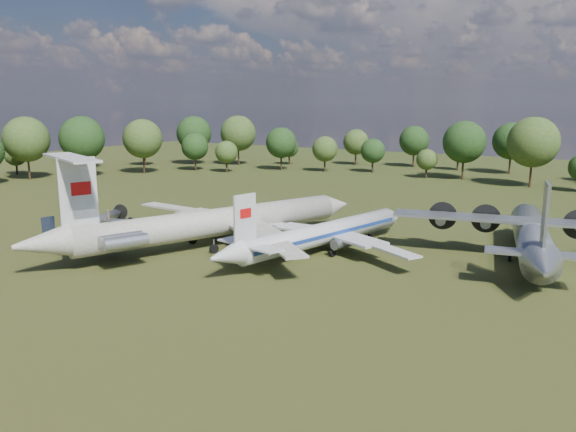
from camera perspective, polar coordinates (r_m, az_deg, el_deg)
The scene contains 7 objects.
ground at distance 78.32m, azimuth -6.36°, elevation -2.67°, with size 300.00×300.00×0.00m, color #1E3511.
il62_airliner at distance 75.78m, azimuth -7.34°, elevation -1.18°, with size 40.27×52.35×5.13m, color silver, non-canonical shape.
tu104_jet at distance 72.47m, azimuth 3.65°, elevation -2.20°, with size 29.09×38.78×3.88m, color silver, non-canonical shape.
an12_transport at distance 74.35m, azimuth 23.51°, elevation -2.38°, with size 33.50×37.44×4.93m, color #ACAFB4, non-canonical shape.
small_prop_west at distance 81.46m, azimuth -19.82°, elevation -1.92°, with size 11.29×15.39×2.26m, color black, non-canonical shape.
small_prop_northwest at distance 91.00m, azimuth -18.52°, elevation -0.53°, with size 10.47×14.28×2.09m, color #A8ABB0, non-canonical shape.
person_on_il62 at distance 69.46m, azimuth -17.82°, elevation 0.02°, with size 0.57×0.37×1.56m, color brown.
Camera 1 is at (47.03, -59.66, 19.07)m, focal length 35.00 mm.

